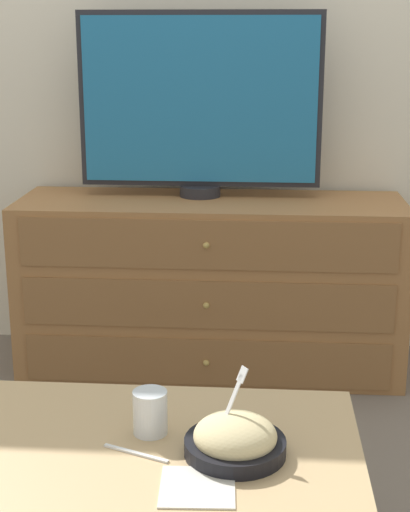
% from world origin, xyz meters
% --- Properties ---
extents(ground_plane, '(12.00, 12.00, 0.00)m').
position_xyz_m(ground_plane, '(0.00, 0.00, 0.00)').
color(ground_plane, '#70665B').
extents(wall_back, '(12.00, 0.05, 2.60)m').
position_xyz_m(wall_back, '(0.00, 0.03, 1.30)').
color(wall_back, silver).
rests_on(wall_back, ground_plane).
extents(dresser, '(1.50, 0.49, 0.69)m').
position_xyz_m(dresser, '(0.06, -0.27, 0.34)').
color(dresser, '#9E6B3D').
rests_on(dresser, ground_plane).
extents(tv, '(0.94, 0.16, 0.71)m').
position_xyz_m(tv, '(0.02, -0.18, 1.05)').
color(tv, '#232328').
rests_on(tv, dresser).
extents(coffee_table, '(0.99, 0.64, 0.40)m').
position_xyz_m(coffee_table, '(0.01, -1.63, 0.35)').
color(coffee_table, tan).
rests_on(coffee_table, ground_plane).
extents(takeout_bowl, '(0.23, 0.23, 0.19)m').
position_xyz_m(takeout_bowl, '(0.21, -1.65, 0.44)').
color(takeout_bowl, black).
rests_on(takeout_bowl, coffee_table).
extents(drink_cup, '(0.08, 0.08, 0.11)m').
position_xyz_m(drink_cup, '(0.01, -1.57, 0.45)').
color(drink_cup, '#9E6638').
rests_on(drink_cup, coffee_table).
extents(napkin, '(0.16, 0.16, 0.00)m').
position_xyz_m(napkin, '(0.14, -1.80, 0.40)').
color(napkin, silver).
rests_on(napkin, coffee_table).
extents(knife, '(0.16, 0.07, 0.01)m').
position_xyz_m(knife, '(-0.01, -1.67, 0.40)').
color(knife, white).
rests_on(knife, coffee_table).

